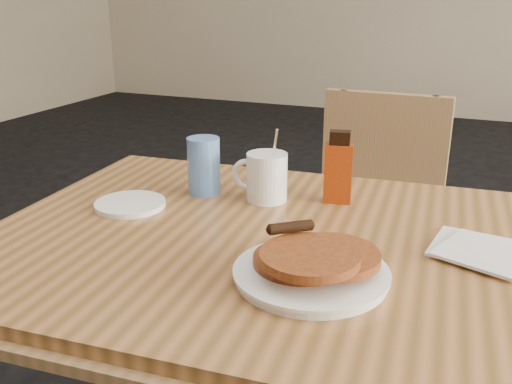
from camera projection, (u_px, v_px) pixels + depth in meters
main_table at (309, 260)px, 1.12m from camera, size 1.38×0.98×0.75m
chair_main_far at (375, 210)px, 1.85m from camera, size 0.42×0.42×0.90m
pancake_plate at (312, 266)px, 0.95m from camera, size 0.26×0.26×0.08m
coffee_mug at (266, 176)px, 1.30m from camera, size 0.13×0.09×0.17m
syrup_bottle at (338, 169)px, 1.29m from camera, size 0.07×0.05×0.17m
napkin_stack at (480, 250)px, 1.05m from camera, size 0.20×0.21×0.01m
blue_tumbler at (204, 166)px, 1.34m from camera, size 0.08×0.08×0.14m
side_saucer at (130, 204)px, 1.28m from camera, size 0.16×0.16×0.01m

